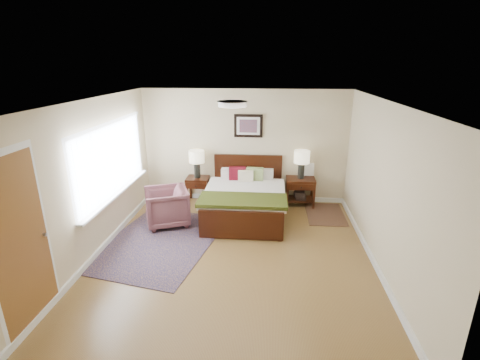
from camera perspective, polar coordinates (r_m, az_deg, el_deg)
The scene contains 18 objects.
floor at distance 5.87m, azimuth -1.09°, elevation -12.27°, with size 5.00×5.00×0.00m, color brown.
back_wall at distance 7.73m, azimuth 0.78°, elevation 5.48°, with size 4.50×0.04×2.50m, color #C9B792.
front_wall at distance 3.11m, azimuth -6.19°, elevation -16.13°, with size 4.50×0.04×2.50m, color #C9B792.
left_wall at distance 5.99m, azimuth -23.09°, elevation -0.01°, with size 0.04×5.00×2.50m, color #C9B792.
right_wall at distance 5.57m, azimuth 22.50°, elevation -1.29°, with size 0.04×5.00×2.50m, color #C9B792.
ceiling at distance 5.06m, azimuth -1.27°, elevation 12.80°, with size 4.50×5.00×0.02m, color white.
window at distance 6.53m, azimuth -20.05°, elevation 2.99°, with size 0.11×2.72×1.32m.
door at distance 4.69m, azimuth -32.33°, elevation -8.97°, with size 0.06×1.00×2.18m.
ceil_fixture at distance 5.06m, azimuth -1.26°, elevation 12.41°, with size 0.44×0.44×0.08m.
bed at distance 7.02m, azimuth 0.81°, elevation -2.40°, with size 1.63×1.97×1.06m.
wall_art at distance 7.60m, azimuth 1.37°, elevation 8.87°, with size 0.62×0.05×0.50m.
nightstand_left at distance 7.85m, azimuth -6.98°, elevation -0.47°, with size 0.49×0.44×0.58m.
nightstand_right at distance 7.76m, azimuth 9.83°, elevation -1.49°, with size 0.63×0.47×0.62m.
lamp_left at distance 7.71m, azimuth -7.11°, elevation 3.44°, with size 0.34×0.34×0.61m.
lamp_right at distance 7.57m, azimuth 10.11°, elevation 3.34°, with size 0.34×0.34×0.61m.
armchair at distance 6.91m, azimuth -11.94°, elevation -4.31°, with size 0.78×0.80×0.73m, color brown.
rug_persian at distance 6.43m, azimuth -12.97°, elevation -9.75°, with size 1.81×2.56×0.01m, color #0D1442.
rug_navy at distance 7.53m, azimuth 13.80°, elevation -5.44°, with size 0.77×1.15×0.01m, color black.
Camera 1 is at (0.54, -5.00, 3.03)m, focal length 26.00 mm.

